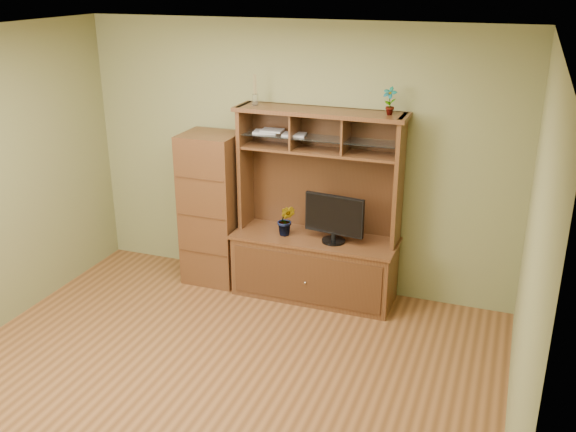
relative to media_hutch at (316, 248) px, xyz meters
The scene contains 8 objects.
room 1.94m from the media_hutch, 100.08° to the right, with size 4.54×4.04×2.74m.
media_hutch is the anchor object (origin of this frame).
monitor 0.44m from the media_hutch, 21.88° to the right, with size 0.60×0.23×0.47m.
orchid_plant 0.41m from the media_hutch, 163.56° to the right, with size 0.18×0.14×0.32m, color #35581E.
top_plant 1.64m from the media_hutch, ahead, with size 0.13×0.09×0.25m, color #286423.
reed_diffuser 1.63m from the media_hutch, behind, with size 0.06×0.06×0.29m.
magazines 1.21m from the media_hutch, behind, with size 0.55×0.21×0.04m.
side_cabinet 1.16m from the media_hutch, behind, with size 0.57×0.52×1.59m.
Camera 1 is at (2.08, -3.89, 3.11)m, focal length 40.00 mm.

